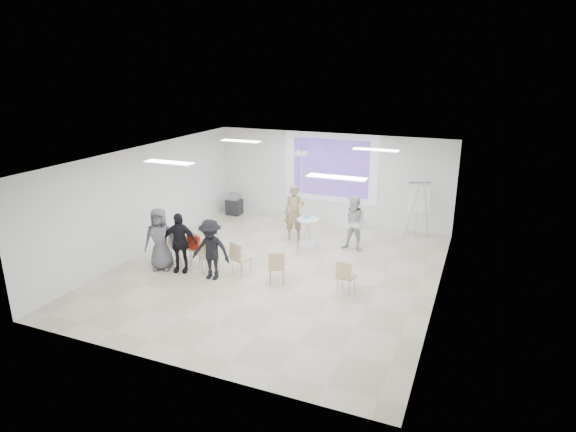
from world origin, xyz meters
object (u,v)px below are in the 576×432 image
at_px(pedestal_table, 308,230).
at_px(chair_left_mid, 197,246).
at_px(chair_right_far, 345,275).
at_px(av_cart, 234,205).
at_px(flipchart_easel, 419,197).
at_px(player_left, 294,209).
at_px(chair_center, 239,256).
at_px(audience_outer, 160,235).
at_px(chair_far_left, 178,244).
at_px(chair_left_inner, 209,255).
at_px(laptop, 211,255).
at_px(chair_right_inner, 277,265).
at_px(audience_mid, 211,246).
at_px(player_right, 355,221).
at_px(audience_left, 179,238).

bearing_deg(pedestal_table, chair_left_mid, -128.92).
distance_m(chair_right_far, av_cart, 7.00).
bearing_deg(flipchart_easel, pedestal_table, -171.66).
bearing_deg(player_left, chair_left_mid, -133.99).
relative_size(chair_center, audience_outer, 0.48).
xyz_separation_m(chair_far_left, av_cart, (-0.80, 4.52, -0.21)).
height_order(pedestal_table, chair_far_left, chair_far_left).
relative_size(player_left, chair_left_mid, 1.99).
relative_size(pedestal_table, chair_center, 0.94).
relative_size(player_left, av_cart, 2.47).
xyz_separation_m(chair_left_inner, av_cart, (-1.89, 4.75, -0.17)).
bearing_deg(flipchart_easel, laptop, -157.44).
xyz_separation_m(chair_right_inner, audience_mid, (-1.62, -0.33, 0.38)).
bearing_deg(chair_left_mid, player_right, 50.98).
relative_size(chair_center, audience_mid, 0.51).
height_order(chair_left_inner, flipchart_easel, flipchart_easel).
bearing_deg(av_cart, flipchart_easel, -0.11).
relative_size(chair_center, laptop, 2.69).
relative_size(chair_left_mid, audience_mid, 0.55).
relative_size(pedestal_table, audience_left, 0.46).
bearing_deg(chair_center, chair_left_inner, -145.08).
bearing_deg(flipchart_easel, player_left, -179.87).
xyz_separation_m(pedestal_table, player_left, (-0.55, 0.29, 0.50)).
bearing_deg(pedestal_table, chair_far_left, -134.52).
bearing_deg(flipchart_easel, chair_right_far, -125.83).
distance_m(chair_right_inner, av_cart, 5.93).
distance_m(chair_right_far, audience_left, 4.31).
relative_size(chair_center, chair_right_far, 1.10).
bearing_deg(chair_left_inner, player_left, 55.31).
bearing_deg(chair_left_mid, chair_center, 9.35).
distance_m(chair_far_left, chair_right_inner, 2.90).
relative_size(chair_left_mid, laptop, 2.92).
height_order(chair_left_inner, audience_mid, audience_mid).
bearing_deg(chair_right_inner, audience_outer, 163.67).
relative_size(player_right, chair_left_mid, 1.87).
xyz_separation_m(audience_mid, audience_outer, (-1.53, 0.04, 0.05)).
bearing_deg(player_left, chair_right_far, -65.92).
relative_size(chair_center, audience_left, 0.49).
xyz_separation_m(chair_center, chair_right_inner, (1.07, -0.09, -0.03)).
bearing_deg(chair_center, av_cart, 139.40).
height_order(laptop, audience_mid, audience_mid).
height_order(player_left, audience_outer, player_left).
height_order(chair_right_inner, audience_outer, audience_outer).
bearing_deg(audience_outer, laptop, -9.73).
distance_m(chair_center, chair_right_far, 2.74).
height_order(pedestal_table, chair_right_inner, chair_right_inner).
relative_size(chair_left_mid, chair_left_inner, 1.07).
distance_m(pedestal_table, chair_left_mid, 3.39).
distance_m(chair_left_mid, chair_center, 1.31).
distance_m(chair_left_mid, audience_left, 0.59).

